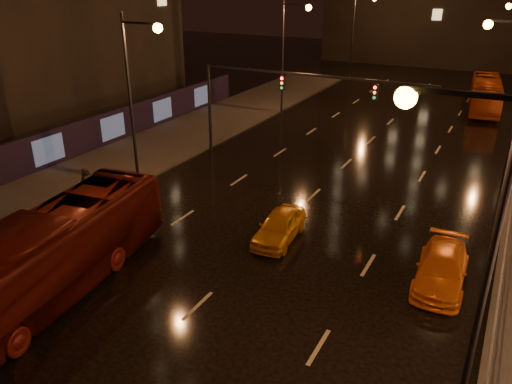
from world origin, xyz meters
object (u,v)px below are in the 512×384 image
Objects in this scene: pedestrian_c at (86,181)px; taxi_far at (441,269)px; bus_curb at (485,94)px; taxi_near at (279,226)px; bus_red at (48,256)px.

taxi_far is at bearing -74.17° from pedestrian_c.
taxi_far is (1.29, -32.43, -0.80)m from bus_curb.
bus_curb is 32.76m from taxi_near.
pedestrian_c is at bearing -124.80° from bus_curb.
bus_red is 10.28m from taxi_near.
bus_red is 42.24m from bus_curb.
taxi_far is 19.47m from pedestrian_c.
pedestrian_c is (-19.47, -0.25, 0.25)m from taxi_far.
bus_curb reaches higher than pedestrian_c.
bus_red reaches higher than pedestrian_c.
pedestrian_c is (-5.95, 7.75, -0.78)m from bus_red.
bus_red is 1.16× the size of bus_curb.
pedestrian_c is at bearing 178.08° from taxi_far.
bus_curb is at bearing -13.98° from pedestrian_c.
bus_red is at bearing -127.41° from pedestrian_c.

